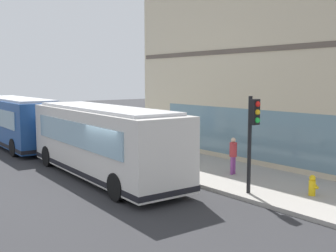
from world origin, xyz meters
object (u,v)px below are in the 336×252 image
object	(u,v)px
city_bus_nearside	(102,142)
pedestrian_by_light_pole	(103,132)
pedestrian_near_building_entrance	(233,153)
city_bus_far_down_street	(16,122)
fire_hydrant	(312,185)
traffic_light_near_corner	(253,126)

from	to	relation	value
city_bus_nearside	pedestrian_by_light_pole	xyz separation A→B (m)	(3.12, 5.40, -0.38)
pedestrian_near_building_entrance	pedestrian_by_light_pole	size ratio (longest dim) A/B	0.90
city_bus_far_down_street	pedestrian_near_building_entrance	size ratio (longest dim) A/B	6.35
fire_hydrant	city_bus_nearside	bearing A→B (deg)	118.77
traffic_light_near_corner	pedestrian_by_light_pole	world-z (taller)	traffic_light_near_corner
city_bus_nearside	city_bus_far_down_street	size ratio (longest dim) A/B	1.00
city_bus_far_down_street	pedestrian_by_light_pole	distance (m)	6.15
city_bus_nearside	traffic_light_near_corner	world-z (taller)	traffic_light_near_corner
city_bus_nearside	traffic_light_near_corner	xyz separation A→B (m)	(2.62, -6.02, 1.03)
city_bus_nearside	fire_hydrant	xyz separation A→B (m)	(4.13, -7.51, -1.04)
city_bus_far_down_street	pedestrian_by_light_pole	bearing A→B (deg)	-57.85
traffic_light_near_corner	city_bus_far_down_street	bearing A→B (deg)	99.48
traffic_light_near_corner	pedestrian_near_building_entrance	bearing A→B (deg)	54.79
city_bus_nearside	fire_hydrant	world-z (taller)	city_bus_nearside
traffic_light_near_corner	city_bus_nearside	bearing A→B (deg)	113.54
traffic_light_near_corner	fire_hydrant	world-z (taller)	traffic_light_near_corner
city_bus_nearside	city_bus_far_down_street	world-z (taller)	same
traffic_light_near_corner	fire_hydrant	size ratio (longest dim) A/B	4.72
fire_hydrant	pedestrian_near_building_entrance	world-z (taller)	pedestrian_near_building_entrance
traffic_light_near_corner	fire_hydrant	distance (m)	2.96
city_bus_nearside	pedestrian_near_building_entrance	world-z (taller)	city_bus_nearside
city_bus_far_down_street	pedestrian_near_building_entrance	xyz separation A→B (m)	(4.52, -14.15, -0.49)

